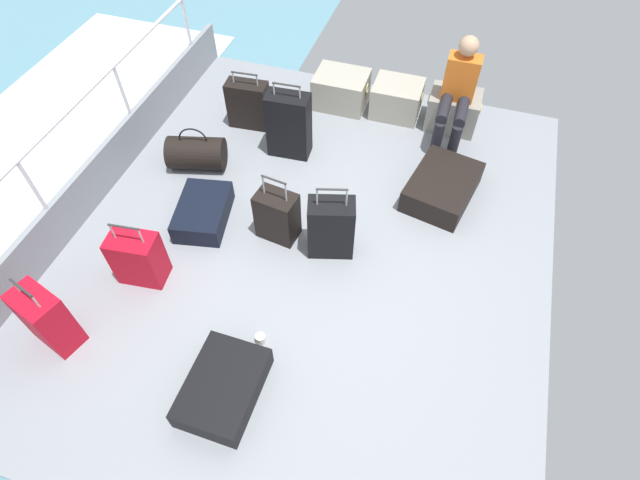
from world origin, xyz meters
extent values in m
cube|color=gray|center=(0.00, 0.00, -0.03)|extent=(4.40, 5.20, 0.06)
cube|color=gray|center=(-2.17, 0.00, 0.23)|extent=(0.06, 5.20, 0.45)
cylinder|color=silver|center=(-2.17, -0.69, 0.50)|extent=(0.04, 0.04, 1.00)
cylinder|color=silver|center=(-2.17, 0.69, 0.50)|extent=(0.04, 0.04, 1.00)
cylinder|color=silver|center=(-2.17, 2.08, 0.50)|extent=(0.04, 0.04, 1.00)
cylinder|color=silver|center=(-2.17, 0.00, 1.00)|extent=(0.04, 4.16, 0.04)
cube|color=white|center=(-3.60, 0.00, -0.34)|extent=(2.40, 7.28, 0.01)
cube|color=#9E9989|center=(-0.30, 2.11, 0.19)|extent=(0.60, 0.48, 0.39)
torus|color=tan|center=(-0.61, 2.11, 0.27)|extent=(0.02, 0.12, 0.12)
torus|color=tan|center=(0.01, 2.11, 0.27)|extent=(0.02, 0.12, 0.12)
cube|color=#9E9989|center=(0.36, 2.14, 0.19)|extent=(0.54, 0.46, 0.38)
torus|color=tan|center=(0.08, 2.14, 0.27)|extent=(0.02, 0.12, 0.12)
torus|color=tan|center=(0.64, 2.14, 0.27)|extent=(0.02, 0.12, 0.12)
cube|color=gray|center=(1.01, 2.10, 0.21)|extent=(0.55, 0.42, 0.41)
torus|color=tan|center=(0.72, 2.10, 0.29)|extent=(0.02, 0.12, 0.12)
torus|color=tan|center=(1.29, 2.10, 0.29)|extent=(0.02, 0.12, 0.12)
cube|color=orange|center=(1.01, 2.05, 0.65)|extent=(0.34, 0.20, 0.48)
sphere|color=tan|center=(1.01, 2.05, 1.01)|extent=(0.20, 0.20, 0.20)
cylinder|color=black|center=(1.10, 1.75, 0.45)|extent=(0.12, 0.40, 0.12)
cylinder|color=black|center=(1.10, 1.55, 0.21)|extent=(0.11, 0.11, 0.41)
cylinder|color=black|center=(0.92, 1.75, 0.45)|extent=(0.12, 0.40, 0.12)
cylinder|color=black|center=(0.92, 1.55, 0.21)|extent=(0.11, 0.11, 0.41)
cube|color=black|center=(-1.05, -0.06, 0.11)|extent=(0.57, 0.74, 0.21)
cube|color=silver|center=(-1.11, 0.28, 0.15)|extent=(0.05, 0.02, 0.08)
cube|color=#B70C1E|center=(-1.61, -1.56, 0.29)|extent=(0.45, 0.35, 0.58)
cylinder|color=#A5A8AD|center=(-1.72, -1.53, 0.65)|extent=(0.02, 0.02, 0.15)
cylinder|color=#A5A8AD|center=(-1.49, -1.60, 0.65)|extent=(0.02, 0.02, 0.15)
cylinder|color=#2D2D2D|center=(-1.61, -1.56, 0.73)|extent=(0.25, 0.09, 0.02)
cube|color=white|center=(-1.57, -1.44, 0.33)|extent=(0.05, 0.02, 0.08)
cube|color=#B70C1E|center=(-1.26, -0.82, 0.25)|extent=(0.43, 0.30, 0.51)
cylinder|color=#A5A8AD|center=(-1.38, -0.83, 0.59)|extent=(0.02, 0.02, 0.16)
cylinder|color=#A5A8AD|center=(-1.14, -0.80, 0.59)|extent=(0.02, 0.02, 0.16)
cylinder|color=#2D2D2D|center=(-1.26, -0.82, 0.67)|extent=(0.26, 0.05, 0.02)
cube|color=green|center=(-1.27, -0.68, 0.41)|extent=(0.05, 0.01, 0.08)
cube|color=black|center=(-0.14, -1.59, 0.10)|extent=(0.52, 0.72, 0.20)
cube|color=green|center=(-0.13, -1.23, 0.12)|extent=(0.05, 0.01, 0.08)
cube|color=black|center=(0.22, -0.03, 0.30)|extent=(0.46, 0.35, 0.60)
cylinder|color=#A5A8AD|center=(0.11, -0.06, 0.69)|extent=(0.02, 0.02, 0.18)
cylinder|color=#A5A8AD|center=(0.34, 0.00, 0.69)|extent=(0.02, 0.02, 0.18)
cylinder|color=#2D2D2D|center=(0.22, -0.03, 0.78)|extent=(0.26, 0.09, 0.02)
cube|color=white|center=(0.19, 0.09, 0.37)|extent=(0.05, 0.02, 0.08)
cube|color=black|center=(-0.29, -0.01, 0.25)|extent=(0.40, 0.29, 0.51)
cylinder|color=#A5A8AD|center=(-0.40, 0.01, 0.61)|extent=(0.02, 0.02, 0.21)
cylinder|color=#A5A8AD|center=(-0.19, -0.02, 0.61)|extent=(0.02, 0.02, 0.21)
cylinder|color=#2D2D2D|center=(-0.29, -0.01, 0.71)|extent=(0.24, 0.05, 0.02)
cube|color=silver|center=(-0.28, 0.12, 0.34)|extent=(0.05, 0.01, 0.08)
cube|color=black|center=(-1.18, 1.43, 0.27)|extent=(0.46, 0.25, 0.54)
cylinder|color=#A5A8AD|center=(-1.31, 1.42, 0.60)|extent=(0.02, 0.02, 0.12)
cylinder|color=#A5A8AD|center=(-1.04, 1.44, 0.60)|extent=(0.02, 0.02, 0.12)
cylinder|color=#2D2D2D|center=(-1.18, 1.43, 0.66)|extent=(0.29, 0.04, 0.02)
cube|color=silver|center=(-1.19, 1.54, 0.40)|extent=(0.05, 0.01, 0.08)
cube|color=black|center=(1.08, 0.95, 0.13)|extent=(0.74, 0.91, 0.25)
cube|color=green|center=(1.17, 1.35, 0.15)|extent=(0.05, 0.02, 0.08)
cube|color=black|center=(-0.59, 1.12, 0.36)|extent=(0.45, 0.27, 0.72)
cylinder|color=#A5A8AD|center=(-0.72, 1.11, 0.78)|extent=(0.02, 0.02, 0.13)
cylinder|color=#A5A8AD|center=(-0.45, 1.13, 0.78)|extent=(0.02, 0.02, 0.13)
cylinder|color=#2D2D2D|center=(-0.59, 1.12, 0.84)|extent=(0.28, 0.04, 0.02)
cube|color=white|center=(-0.59, 1.25, 0.44)|extent=(0.05, 0.01, 0.08)
cylinder|color=black|center=(-1.44, 0.62, 0.17)|extent=(0.65, 0.48, 0.34)
torus|color=black|center=(-1.44, 0.62, 0.35)|extent=(0.28, 0.09, 0.29)
cylinder|color=white|center=(-0.03, -1.12, 0.05)|extent=(0.08, 0.08, 0.10)
camera|label=1|loc=(1.00, -2.78, 3.71)|focal=28.30mm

